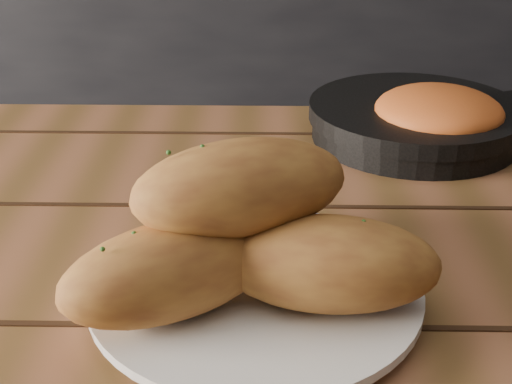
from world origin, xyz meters
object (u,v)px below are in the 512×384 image
plate (256,292)px  skillet (416,120)px  bread_rolls (248,232)px  table (277,347)px  bowl (438,121)px

plate → skillet: bearing=61.7°
plate → bread_rolls: (-0.01, -0.00, 0.06)m
bread_rolls → table: bearing=70.0°
skillet → plate: bearing=-118.3°
plate → bread_rolls: bearing=-149.0°
table → skillet: (0.17, 0.29, 0.12)m
plate → skillet: (0.19, 0.36, 0.01)m
table → bowl: bowl is taller
bread_rolls → bowl: size_ratio=1.63×
plate → bowl: bowl is taller
bread_rolls → bowl: bread_rolls is taller
table → bread_rolls: 0.18m
bread_rolls → bowl: 0.40m
table → bowl: bearing=53.9°
plate → bread_rolls: 0.06m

